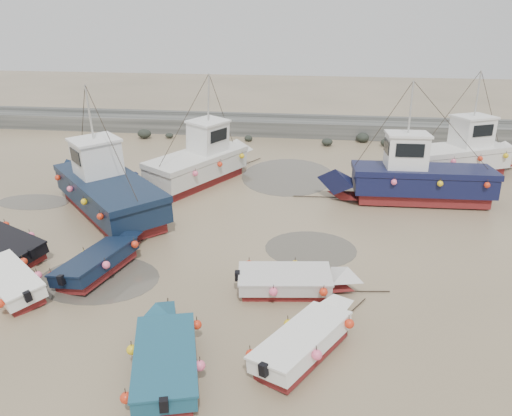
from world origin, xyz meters
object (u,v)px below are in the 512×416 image
Objects in this scene: dinghy_0 at (8,276)px; dinghy_1 at (104,258)px; cabin_boat_1 at (203,160)px; dinghy_5 at (295,279)px; cabin_boat_3 at (466,153)px; dinghy_3 at (311,336)px; cabin_boat_0 at (105,186)px; dinghy_2 at (165,352)px; cabin_boat_2 at (410,177)px; dinghy_4 at (4,241)px; person at (138,206)px.

dinghy_0 is 0.85× the size of dinghy_1.
cabin_boat_1 reaches higher than dinghy_0.
dinghy_5 is 0.64× the size of cabin_boat_3.
dinghy_1 is at bearing -175.25° from dinghy_3.
dinghy_5 is 0.60× the size of cabin_boat_0.
dinghy_2 is 1.09× the size of dinghy_3.
cabin_boat_2 reaches higher than dinghy_0.
dinghy_5 is at bearing -34.74° from cabin_boat_1.
dinghy_0 is 0.57× the size of cabin_boat_3.
dinghy_4 is (-4.73, 0.83, -0.00)m from dinghy_1.
person is at bearing -14.70° from cabin_boat_0.
dinghy_1 and dinghy_2 have the same top height.
dinghy_1 is 1.04× the size of dinghy_5.
dinghy_4 is at bearing 129.02° from dinghy_2.
dinghy_2 is at bearing 146.91° from cabin_boat_2.
cabin_boat_0 is at bearing -99.58° from cabin_boat_1.
cabin_boat_1 is (6.11, 10.21, 0.80)m from dinghy_4.
dinghy_1 is at bearing 123.94° from cabin_boat_2.
dinghy_4 is 2.97× the size of person.
cabin_boat_0 is 2.01m from person.
dinghy_4 is 0.60× the size of cabin_boat_0.
dinghy_5 is 11.35m from person.
dinghy_2 is at bearing -103.06° from cabin_boat_0.
dinghy_2 is 1.05× the size of dinghy_4.
dinghy_4 is 12.32m from dinghy_5.
dinghy_2 is (4.12, -5.23, -0.00)m from dinghy_1.
dinghy_5 is at bearing 8.56° from dinghy_1.
cabin_boat_0 and cabin_boat_1 have the same top height.
dinghy_0 is at bearing -77.09° from cabin_boat_3.
cabin_boat_0 is 6.35m from cabin_boat_1.
cabin_boat_1 reaches higher than dinghy_2.
cabin_boat_2 is 6.44m from cabin_boat_3.
cabin_boat_2 is (12.90, 9.39, 0.78)m from dinghy_1.
dinghy_0 and dinghy_4 have the same top height.
dinghy_4 is 1.00× the size of dinghy_5.
dinghy_0 is 25.60m from cabin_boat_3.
dinghy_0 is at bearing -160.43° from dinghy_3.
cabin_boat_2 reaches higher than dinghy_2.
person is at bearing 97.07° from dinghy_2.
person is (1.74, 8.54, -0.55)m from dinghy_0.
dinghy_2 is 23.46m from cabin_boat_3.
dinghy_4 is at bearing -104.47° from dinghy_5.
cabin_boat_2 is (15.36, 3.40, 0.03)m from cabin_boat_0.
cabin_boat_2 is at bearing -166.65° from person.
dinghy_4 is at bearing 74.56° from dinghy_0.
dinghy_3 is 13.76m from dinghy_4.
cabin_boat_1 is 15.90m from cabin_boat_3.
cabin_boat_2 is 14.33m from person.
dinghy_1 is at bearing -111.12° from cabin_boat_0.
dinghy_5 is 2.96× the size of person.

